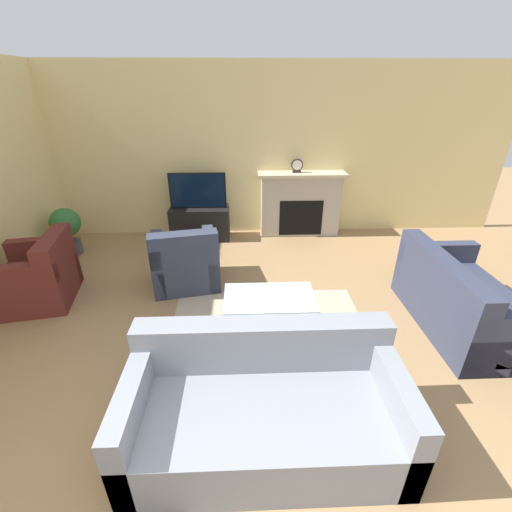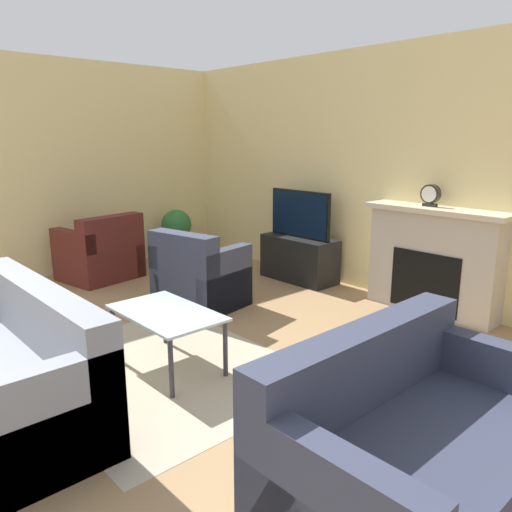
{
  "view_description": "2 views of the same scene",
  "coord_description": "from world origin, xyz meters",
  "px_view_note": "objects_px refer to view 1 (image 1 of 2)",
  "views": [
    {
      "loc": [
        0.04,
        -0.6,
        2.37
      ],
      "look_at": [
        0.17,
        2.77,
        0.66
      ],
      "focal_mm": 24.0,
      "sensor_mm": 36.0,
      "label": 1
    },
    {
      "loc": [
        3.4,
        0.36,
        1.75
      ],
      "look_at": [
        0.51,
        2.99,
        0.81
      ],
      "focal_mm": 35.0,
      "sensor_mm": 36.0,
      "label": 2
    }
  ],
  "objects_px": {
    "tv": "(198,191)",
    "couch_sectional": "(265,409)",
    "coffee_table": "(270,301)",
    "mantel_clock": "(297,165)",
    "potted_plant": "(66,228)",
    "armchair_by_window": "(40,278)",
    "armchair_accent": "(186,264)",
    "couch_loveseat": "(462,302)"
  },
  "relations": [
    {
      "from": "couch_sectional",
      "to": "potted_plant",
      "type": "distance_m",
      "value": 4.26
    },
    {
      "from": "couch_sectional",
      "to": "armchair_by_window",
      "type": "height_order",
      "value": "same"
    },
    {
      "from": "tv",
      "to": "couch_sectional",
      "type": "relative_size",
      "value": 0.48
    },
    {
      "from": "couch_sectional",
      "to": "armchair_accent",
      "type": "height_order",
      "value": "same"
    },
    {
      "from": "tv",
      "to": "potted_plant",
      "type": "bearing_deg",
      "value": -165.2
    },
    {
      "from": "potted_plant",
      "to": "mantel_clock",
      "type": "relative_size",
      "value": 3.31
    },
    {
      "from": "armchair_accent",
      "to": "coffee_table",
      "type": "height_order",
      "value": "armchair_accent"
    },
    {
      "from": "mantel_clock",
      "to": "tv",
      "type": "bearing_deg",
      "value": -174.8
    },
    {
      "from": "couch_loveseat",
      "to": "coffee_table",
      "type": "distance_m",
      "value": 2.06
    },
    {
      "from": "potted_plant",
      "to": "mantel_clock",
      "type": "distance_m",
      "value": 3.69
    },
    {
      "from": "potted_plant",
      "to": "armchair_by_window",
      "type": "bearing_deg",
      "value": -79.73
    },
    {
      "from": "tv",
      "to": "coffee_table",
      "type": "distance_m",
      "value": 2.75
    },
    {
      "from": "couch_loveseat",
      "to": "armchair_by_window",
      "type": "height_order",
      "value": "same"
    },
    {
      "from": "tv",
      "to": "armchair_accent",
      "type": "height_order",
      "value": "tv"
    },
    {
      "from": "tv",
      "to": "mantel_clock",
      "type": "xyz_separation_m",
      "value": [
        1.6,
        0.15,
        0.36
      ]
    },
    {
      "from": "armchair_accent",
      "to": "coffee_table",
      "type": "xyz_separation_m",
      "value": [
        1.0,
        -1.02,
        0.1
      ]
    },
    {
      "from": "couch_sectional",
      "to": "mantel_clock",
      "type": "relative_size",
      "value": 8.66
    },
    {
      "from": "coffee_table",
      "to": "couch_loveseat",
      "type": "bearing_deg",
      "value": 1.79
    },
    {
      "from": "tv",
      "to": "couch_sectional",
      "type": "xyz_separation_m",
      "value": [
        0.86,
        -3.72,
        -0.54
      ]
    },
    {
      "from": "potted_plant",
      "to": "armchair_accent",
      "type": "bearing_deg",
      "value": -27.53
    },
    {
      "from": "armchair_accent",
      "to": "potted_plant",
      "type": "xyz_separation_m",
      "value": [
        -1.92,
        1.0,
        0.12
      ]
    },
    {
      "from": "armchair_accent",
      "to": "mantel_clock",
      "type": "relative_size",
      "value": 4.23
    },
    {
      "from": "armchair_by_window",
      "to": "armchair_accent",
      "type": "bearing_deg",
      "value": 89.41
    },
    {
      "from": "coffee_table",
      "to": "potted_plant",
      "type": "relative_size",
      "value": 1.26
    },
    {
      "from": "armchair_accent",
      "to": "coffee_table",
      "type": "distance_m",
      "value": 1.43
    },
    {
      "from": "couch_sectional",
      "to": "armchair_accent",
      "type": "relative_size",
      "value": 2.05
    },
    {
      "from": "mantel_clock",
      "to": "couch_loveseat",
      "type": "bearing_deg",
      "value": -61.44
    },
    {
      "from": "tv",
      "to": "coffee_table",
      "type": "xyz_separation_m",
      "value": [
        0.98,
        -2.54,
        -0.43
      ]
    },
    {
      "from": "tv",
      "to": "armchair_by_window",
      "type": "xyz_separation_m",
      "value": [
        -1.71,
        -1.8,
        -0.53
      ]
    },
    {
      "from": "potted_plant",
      "to": "couch_loveseat",
      "type": "bearing_deg",
      "value": -21.52
    },
    {
      "from": "couch_loveseat",
      "to": "armchair_by_window",
      "type": "bearing_deg",
      "value": 81.86
    },
    {
      "from": "tv",
      "to": "couch_sectional",
      "type": "distance_m",
      "value": 3.85
    },
    {
      "from": "couch_sectional",
      "to": "couch_loveseat",
      "type": "bearing_deg",
      "value": 29.81
    },
    {
      "from": "coffee_table",
      "to": "tv",
      "type": "bearing_deg",
      "value": 111.02
    },
    {
      "from": "couch_sectional",
      "to": "potted_plant",
      "type": "relative_size",
      "value": 2.62
    },
    {
      "from": "tv",
      "to": "mantel_clock",
      "type": "bearing_deg",
      "value": 5.2
    },
    {
      "from": "armchair_accent",
      "to": "armchair_by_window",
      "type": "bearing_deg",
      "value": -1.2
    },
    {
      "from": "couch_sectional",
      "to": "mantel_clock",
      "type": "bearing_deg",
      "value": 79.04
    },
    {
      "from": "tv",
      "to": "couch_loveseat",
      "type": "xyz_separation_m",
      "value": [
        3.03,
        -2.47,
        -0.54
      ]
    },
    {
      "from": "armchair_accent",
      "to": "potted_plant",
      "type": "bearing_deg",
      "value": -38.24
    },
    {
      "from": "armchair_by_window",
      "to": "coffee_table",
      "type": "height_order",
      "value": "armchair_by_window"
    },
    {
      "from": "couch_sectional",
      "to": "couch_loveseat",
      "type": "xyz_separation_m",
      "value": [
        2.17,
        1.25,
        0.0
      ]
    }
  ]
}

